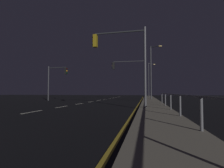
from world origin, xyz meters
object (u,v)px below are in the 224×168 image
(traffic_light_far_left, at_px, (122,52))
(street_lamp_far_end, at_px, (152,68))
(street_lamp_median, at_px, (150,77))
(traffic_light_far_right, at_px, (130,71))
(traffic_light_overhead_east, at_px, (57,76))

(traffic_light_far_left, height_order, street_lamp_far_end, street_lamp_far_end)
(traffic_light_far_left, xyz_separation_m, street_lamp_median, (2.58, 30.71, 0.75))
(street_lamp_far_end, bearing_deg, traffic_light_far_right, -127.09)
(traffic_light_far_right, height_order, traffic_light_overhead_east, traffic_light_far_right)
(traffic_light_overhead_east, xyz_separation_m, traffic_light_far_left, (10.82, -10.80, 0.70))
(traffic_light_overhead_east, xyz_separation_m, street_lamp_median, (13.40, 19.91, 1.46))
(traffic_light_overhead_east, height_order, street_lamp_far_end, street_lamp_far_end)
(street_lamp_median, bearing_deg, traffic_light_far_left, -94.80)
(street_lamp_far_end, bearing_deg, traffic_light_far_left, -100.01)
(street_lamp_median, bearing_deg, traffic_light_overhead_east, -123.95)
(traffic_light_far_right, height_order, traffic_light_far_left, traffic_light_far_left)
(street_lamp_far_end, bearing_deg, street_lamp_median, 90.51)
(traffic_light_far_left, bearing_deg, street_lamp_far_end, 79.99)
(street_lamp_far_end, bearing_deg, traffic_light_overhead_east, -161.24)
(traffic_light_overhead_east, height_order, traffic_light_far_left, traffic_light_far_left)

